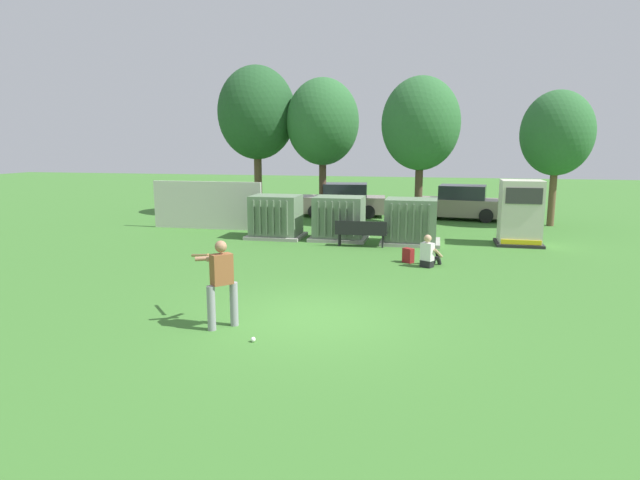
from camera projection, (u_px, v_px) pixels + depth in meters
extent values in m
plane|color=#3D752D|center=(314.00, 318.00, 11.12)|extent=(96.00, 96.00, 0.00)
cube|color=beige|center=(207.00, 205.00, 22.53)|extent=(4.80, 0.12, 2.00)
cube|color=#9E9B93|center=(276.00, 236.00, 20.60)|extent=(2.10, 1.70, 0.12)
cube|color=slate|center=(276.00, 215.00, 20.46)|extent=(1.80, 1.40, 1.50)
cube|color=#5B7056|center=(253.00, 217.00, 19.86)|extent=(0.06, 0.12, 1.27)
cube|color=#5B7056|center=(260.00, 217.00, 19.81)|extent=(0.06, 0.12, 1.27)
cube|color=#5B7056|center=(267.00, 218.00, 19.75)|extent=(0.06, 0.12, 1.27)
cube|color=#5B7056|center=(273.00, 218.00, 19.70)|extent=(0.06, 0.12, 1.27)
cube|color=#5B7056|center=(280.00, 218.00, 19.64)|extent=(0.06, 0.12, 1.27)
cube|color=#5B7056|center=(287.00, 218.00, 19.59)|extent=(0.06, 0.12, 1.27)
cube|color=#9E9B93|center=(339.00, 238.00, 20.16)|extent=(2.10, 1.70, 0.12)
cube|color=slate|center=(339.00, 217.00, 20.02)|extent=(1.80, 1.40, 1.50)
cube|color=#5B7056|center=(318.00, 219.00, 19.42)|extent=(0.06, 0.12, 1.27)
cube|color=#5B7056|center=(325.00, 219.00, 19.37)|extent=(0.06, 0.12, 1.27)
cube|color=#5B7056|center=(332.00, 219.00, 19.32)|extent=(0.06, 0.12, 1.27)
cube|color=#5B7056|center=(339.00, 219.00, 19.26)|extent=(0.06, 0.12, 1.27)
cube|color=#5B7056|center=(346.00, 220.00, 19.21)|extent=(0.06, 0.12, 1.27)
cube|color=#5B7056|center=(353.00, 220.00, 19.15)|extent=(0.06, 0.12, 1.27)
cube|color=#9E9B93|center=(410.00, 242.00, 19.37)|extent=(2.10, 1.70, 0.12)
cube|color=slate|center=(411.00, 220.00, 19.23)|extent=(1.80, 1.40, 1.50)
cube|color=#5B7056|center=(391.00, 222.00, 18.63)|extent=(0.06, 0.12, 1.27)
cube|color=#5B7056|center=(399.00, 222.00, 18.58)|extent=(0.06, 0.12, 1.27)
cube|color=#5B7056|center=(406.00, 222.00, 18.52)|extent=(0.06, 0.12, 1.27)
cube|color=#5B7056|center=(414.00, 223.00, 18.47)|extent=(0.06, 0.12, 1.27)
cube|color=#5B7056|center=(421.00, 223.00, 18.41)|extent=(0.06, 0.12, 1.27)
cube|color=#5B7056|center=(429.00, 223.00, 18.36)|extent=(0.06, 0.12, 1.27)
cube|color=#262626|center=(518.00, 243.00, 19.12)|extent=(1.60, 1.40, 0.10)
cube|color=beige|center=(520.00, 211.00, 18.91)|extent=(1.40, 1.20, 2.20)
cube|color=#383838|center=(524.00, 196.00, 18.21)|extent=(1.19, 0.04, 0.55)
cube|color=yellow|center=(521.00, 242.00, 18.49)|extent=(1.33, 0.04, 0.16)
cube|color=black|center=(361.00, 234.00, 18.76)|extent=(1.81, 0.45, 0.05)
cube|color=black|center=(361.00, 228.00, 18.54)|extent=(1.80, 0.09, 0.44)
cylinder|color=black|center=(340.00, 239.00, 19.08)|extent=(0.06, 0.06, 0.42)
cylinder|color=black|center=(383.00, 240.00, 18.79)|extent=(0.06, 0.06, 0.42)
cylinder|color=black|center=(339.00, 240.00, 18.81)|extent=(0.06, 0.06, 0.42)
cylinder|color=black|center=(383.00, 242.00, 18.52)|extent=(0.06, 0.06, 0.42)
cylinder|color=gray|center=(211.00, 308.00, 10.31)|extent=(0.16, 0.16, 0.88)
cylinder|color=gray|center=(234.00, 304.00, 10.58)|extent=(0.16, 0.16, 0.88)
cube|color=brown|center=(222.00, 269.00, 10.32)|extent=(0.45, 0.46, 0.60)
sphere|color=#9E7051|center=(221.00, 247.00, 10.24)|extent=(0.23, 0.23, 0.23)
cylinder|color=#9E7051|center=(209.00, 258.00, 10.54)|extent=(0.52, 0.33, 0.09)
cylinder|color=#9E7051|center=(217.00, 257.00, 10.64)|extent=(0.30, 0.53, 0.09)
cylinder|color=#A5723F|center=(200.00, 256.00, 11.15)|extent=(0.67, 0.62, 0.21)
sphere|color=#A5723F|center=(208.00, 256.00, 10.80)|extent=(0.08, 0.08, 0.08)
sphere|color=white|center=(253.00, 339.00, 9.76)|extent=(0.09, 0.09, 0.09)
cube|color=black|center=(427.00, 264.00, 15.67)|extent=(0.42, 0.38, 0.20)
cube|color=white|center=(427.00, 252.00, 15.60)|extent=(0.42, 0.38, 0.52)
sphere|color=tan|center=(428.00, 238.00, 15.53)|extent=(0.22, 0.22, 0.22)
cylinder|color=black|center=(428.00, 258.00, 15.87)|extent=(0.35, 0.45, 0.13)
cylinder|color=black|center=(432.00, 257.00, 16.03)|extent=(0.25, 0.31, 0.46)
cylinder|color=black|center=(434.00, 259.00, 15.74)|extent=(0.35, 0.45, 0.13)
cylinder|color=black|center=(438.00, 258.00, 15.89)|extent=(0.25, 0.31, 0.46)
cylinder|color=tan|center=(425.00, 251.00, 15.92)|extent=(0.28, 0.40, 0.32)
cylinder|color=tan|center=(438.00, 253.00, 15.61)|extent=(0.28, 0.40, 0.32)
cube|color=maroon|center=(408.00, 255.00, 16.24)|extent=(0.38, 0.35, 0.44)
cube|color=maroon|center=(411.00, 257.00, 16.34)|extent=(0.21, 0.18, 0.22)
cylinder|color=brown|center=(258.00, 184.00, 27.04)|extent=(0.38, 0.38, 3.12)
ellipsoid|color=#235128|center=(257.00, 113.00, 26.42)|extent=(3.84, 3.84, 4.56)
cylinder|color=#4C3828|center=(323.00, 188.00, 26.26)|extent=(0.35, 0.35, 2.83)
ellipsoid|color=#2D6633|center=(323.00, 122.00, 25.69)|extent=(3.48, 3.48, 4.14)
cylinder|color=#4C3828|center=(418.00, 195.00, 23.37)|extent=(0.33, 0.33, 2.71)
ellipsoid|color=#2D6633|center=(421.00, 124.00, 22.83)|extent=(3.34, 3.34, 3.97)
cylinder|color=brown|center=(552.00, 198.00, 23.32)|extent=(0.30, 0.30, 2.47)
ellipsoid|color=#2D6633|center=(557.00, 133.00, 22.83)|extent=(3.04, 3.04, 3.60)
cube|color=gray|center=(342.00, 204.00, 26.59)|extent=(4.37, 2.18, 0.80)
cube|color=#262B33|center=(346.00, 190.00, 26.45)|extent=(2.27, 1.80, 0.64)
cylinder|color=black|center=(315.00, 211.00, 25.93)|extent=(0.66, 0.29, 0.64)
cylinder|color=black|center=(318.00, 207.00, 27.60)|extent=(0.66, 0.29, 0.64)
cylinder|color=black|center=(368.00, 212.00, 25.68)|extent=(0.66, 0.29, 0.64)
cylinder|color=black|center=(369.00, 208.00, 27.35)|extent=(0.66, 0.29, 0.64)
cube|color=gray|center=(459.00, 207.00, 25.50)|extent=(4.37, 2.18, 0.80)
cube|color=#262B33|center=(463.00, 192.00, 25.32)|extent=(2.27, 1.79, 0.64)
cylinder|color=black|center=(428.00, 213.00, 25.18)|extent=(0.66, 0.29, 0.64)
cylinder|color=black|center=(433.00, 209.00, 26.76)|extent=(0.66, 0.29, 0.64)
cylinder|color=black|center=(486.00, 216.00, 24.34)|extent=(0.66, 0.29, 0.64)
cylinder|color=black|center=(487.00, 211.00, 25.92)|extent=(0.66, 0.29, 0.64)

